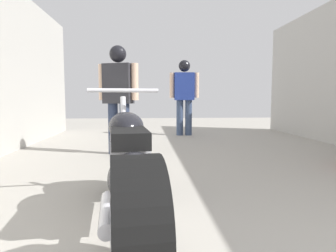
{
  "coord_description": "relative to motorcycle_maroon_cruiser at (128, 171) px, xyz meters",
  "views": [
    {
      "loc": [
        -0.7,
        -0.1,
        0.89
      ],
      "look_at": [
        -0.42,
        3.74,
        0.54
      ],
      "focal_mm": 32.01,
      "sensor_mm": 36.0,
      "label": 1
    }
  ],
  "objects": [
    {
      "name": "motorcycle_maroon_cruiser",
      "position": [
        0.0,
        0.0,
        0.0
      ],
      "size": [
        0.62,
        2.11,
        0.98
      ],
      "color": "black",
      "rests_on": "ground_plane"
    },
    {
      "name": "ground_plane",
      "position": [
        0.83,
        2.05,
        -0.41
      ],
      "size": [
        18.98,
        18.98,
        0.0
      ],
      "primitive_type": "plane",
      "color": "#A8A399"
    },
    {
      "name": "mechanic_in_blue",
      "position": [
        1.05,
        5.19,
        0.67
      ],
      "size": [
        0.71,
        0.29,
        1.8
      ],
      "color": "#384766",
      "rests_on": "ground_plane"
    },
    {
      "name": "mechanic_with_helmet",
      "position": [
        -0.31,
        2.81,
        0.62
      ],
      "size": [
        0.67,
        0.38,
        1.72
      ],
      "color": "#2D3851",
      "rests_on": "ground_plane"
    }
  ]
}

